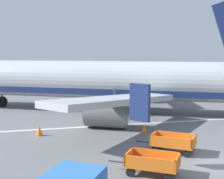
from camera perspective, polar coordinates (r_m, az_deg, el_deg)
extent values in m
plane|color=slate|center=(18.68, 18.22, -12.36)|extent=(220.00, 220.00, 0.00)
cube|color=silver|center=(27.47, 6.80, -5.87)|extent=(120.00, 0.36, 0.01)
cylinder|color=#B2B7BC|center=(32.36, -2.93, 1.73)|extent=(28.28, 17.23, 3.70)
cube|color=navy|center=(32.46, -2.92, -0.06)|extent=(25.54, 15.67, 0.56)
cube|color=#B2B7BC|center=(23.37, 0.94, -1.89)|extent=(11.60, 10.39, 1.35)
cube|color=navy|center=(16.43, 4.88, -2.29)|extent=(0.86, 0.97, 1.90)
cylinder|color=slate|center=(25.39, -1.01, -4.28)|extent=(3.81, 3.35, 2.10)
cube|color=#B2B7BC|center=(39.72, 6.26, 1.69)|extent=(3.88, 13.19, 1.35)
cube|color=navy|center=(45.87, 10.59, 3.49)|extent=(1.11, 0.31, 1.90)
cylinder|color=slate|center=(38.51, 4.12, -0.47)|extent=(3.81, 3.35, 2.10)
cylinder|color=#4C4C51|center=(36.91, -18.74, -0.45)|extent=(0.20, 0.20, 2.04)
cylinder|color=black|center=(37.05, -18.68, -2.02)|extent=(1.18, 0.91, 1.10)
cylinder|color=#4C4C51|center=(29.80, 0.49, -1.76)|extent=(0.20, 0.20, 2.04)
cylinder|color=black|center=(29.97, 0.49, -3.69)|extent=(1.18, 0.91, 1.10)
cylinder|color=#4C4C51|center=(34.05, 2.18, -0.68)|extent=(0.20, 0.20, 2.04)
cylinder|color=black|center=(34.20, 2.17, -2.38)|extent=(1.18, 0.91, 1.10)
cube|color=orange|center=(16.38, 7.09, -13.04)|extent=(2.85, 2.57, 0.08)
cube|color=orange|center=(15.67, 6.54, -12.73)|extent=(2.11, 1.50, 0.55)
cube|color=orange|center=(16.87, 7.63, -11.31)|extent=(2.11, 1.50, 0.55)
cube|color=orange|center=(16.57, 2.98, -11.60)|extent=(0.88, 1.21, 0.55)
cube|color=orange|center=(16.05, 11.37, -12.34)|extent=(0.88, 1.21, 0.55)
cylinder|color=#2D2D33|center=(16.87, 0.99, -12.53)|extent=(0.87, 0.63, 0.08)
cylinder|color=black|center=(16.19, 3.27, -14.21)|extent=(0.45, 0.38, 0.44)
cylinder|color=black|center=(17.20, 4.41, -12.94)|extent=(0.45, 0.38, 0.44)
cylinder|color=black|center=(15.78, 10.01, -14.89)|extent=(0.45, 0.38, 0.44)
cylinder|color=black|center=(16.81, 10.73, -13.52)|extent=(0.45, 0.38, 0.44)
cube|color=orange|center=(19.95, 10.62, -9.44)|extent=(2.83, 2.64, 0.08)
cube|color=orange|center=(19.25, 10.20, -9.06)|extent=(2.04, 1.61, 0.55)
cube|color=orange|center=(20.47, 11.06, -8.11)|extent=(2.04, 1.61, 0.55)
cube|color=orange|center=(20.15, 7.28, -8.28)|extent=(0.94, 1.17, 0.55)
cube|color=orange|center=(19.64, 14.09, -8.84)|extent=(0.94, 1.17, 0.55)
cylinder|color=#2D2D33|center=(20.42, 5.63, -9.09)|extent=(0.84, 0.68, 0.08)
cylinder|color=black|center=(19.72, 7.53, -10.36)|extent=(0.45, 0.40, 0.44)
cylinder|color=black|center=(20.76, 8.41, -9.49)|extent=(0.45, 0.40, 0.44)
cylinder|color=black|center=(19.32, 12.97, -10.85)|extent=(0.45, 0.40, 0.44)
cylinder|color=black|center=(20.37, 13.58, -9.93)|extent=(0.45, 0.40, 0.44)
cone|color=orange|center=(23.94, -12.59, -7.06)|extent=(0.53, 0.53, 0.69)
cone|color=orange|center=(25.91, 0.00, -5.90)|extent=(0.48, 0.48, 0.63)
cone|color=orange|center=(24.54, 5.65, -6.72)|extent=(0.44, 0.44, 0.58)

